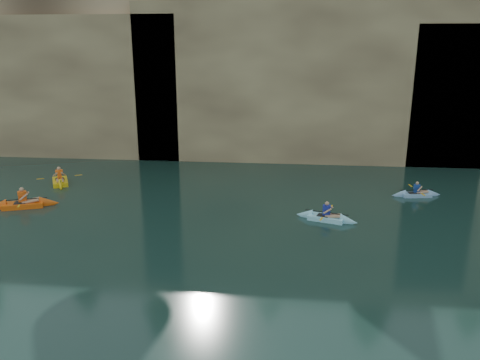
# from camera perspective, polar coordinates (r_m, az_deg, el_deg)

# --- Properties ---
(ground) EXTENTS (160.00, 160.00, 0.00)m
(ground) POSITION_cam_1_polar(r_m,az_deg,el_deg) (13.64, 1.23, -19.92)
(ground) COLOR black
(ground) RESTS_ON ground
(cliff) EXTENTS (70.00, 16.00, 12.00)m
(cliff) POSITION_cam_1_polar(r_m,az_deg,el_deg) (41.09, 4.90, 13.05)
(cliff) COLOR tan
(cliff) RESTS_ON ground
(cliff_slab_west) EXTENTS (26.00, 2.40, 10.56)m
(cliff_slab_west) POSITION_cam_1_polar(r_m,az_deg,el_deg) (39.68, -26.22, 10.37)
(cliff_slab_west) COLOR tan
(cliff_slab_west) RESTS_ON ground
(cliff_slab_center) EXTENTS (24.00, 2.40, 11.40)m
(cliff_slab_center) POSITION_cam_1_polar(r_m,az_deg,el_deg) (33.73, 8.07, 11.84)
(cliff_slab_center) COLOR tan
(cliff_slab_center) RESTS_ON ground
(sea_cave_west) EXTENTS (4.50, 1.00, 4.00)m
(sea_cave_west) POSITION_cam_1_polar(r_m,az_deg,el_deg) (38.47, -23.60, 5.60)
(sea_cave_west) COLOR black
(sea_cave_west) RESTS_ON ground
(sea_cave_center) EXTENTS (3.50, 1.00, 3.20)m
(sea_cave_center) POSITION_cam_1_polar(r_m,az_deg,el_deg) (33.94, -2.38, 5.02)
(sea_cave_center) COLOR black
(sea_cave_center) RESTS_ON ground
(sea_cave_east) EXTENTS (5.00, 1.00, 4.50)m
(sea_cave_east) POSITION_cam_1_polar(r_m,az_deg,el_deg) (34.69, 21.25, 5.29)
(sea_cave_east) COLOR black
(sea_cave_east) RESTS_ON ground
(kayaker_orange) EXTENTS (3.55, 2.46, 1.33)m
(kayaker_orange) POSITION_cam_1_polar(r_m,az_deg,el_deg) (26.66, -24.89, -2.70)
(kayaker_orange) COLOR #E7550E
(kayaker_orange) RESTS_ON ground
(kayaker_ltblue_near) EXTENTS (3.05, 2.23, 1.17)m
(kayaker_ltblue_near) POSITION_cam_1_polar(r_m,az_deg,el_deg) (22.79, 10.47, -4.51)
(kayaker_ltblue_near) COLOR #97E1FD
(kayaker_ltblue_near) RESTS_ON ground
(kayaker_yellow) EXTENTS (2.32, 3.22, 1.33)m
(kayaker_yellow) POSITION_cam_1_polar(r_m,az_deg,el_deg) (30.35, -21.08, -0.14)
(kayaker_yellow) COLOR yellow
(kayaker_yellow) RESTS_ON ground
(kayaker_ltblue_mid) EXTENTS (2.84, 2.10, 1.05)m
(kayaker_ltblue_mid) POSITION_cam_1_polar(r_m,az_deg,el_deg) (27.74, 20.67, -1.62)
(kayaker_ltblue_mid) COLOR #7FA9D4
(kayaker_ltblue_mid) RESTS_ON ground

